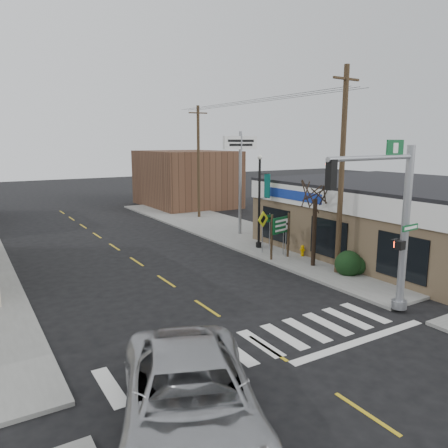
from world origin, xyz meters
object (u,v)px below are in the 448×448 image
dance_center_sign (240,158)px  utility_pole_near (342,170)px  guide_sign (281,229)px  lamp_post (260,194)px  bare_tree (316,187)px  fire_hydrant (302,250)px  utility_pole_far (199,161)px  traffic_signal_pole (393,213)px  suv (190,399)px

dance_center_sign → utility_pole_near: bearing=-111.1°
guide_sign → lamp_post: bearing=63.9°
dance_center_sign → bare_tree: (-1.13, -8.71, -1.16)m
lamp_post → bare_tree: (0.06, -4.71, 0.88)m
fire_hydrant → utility_pole_far: bearing=85.4°
guide_sign → utility_pole_far: 14.97m
lamp_post → bare_tree: size_ratio=1.07×
dance_center_sign → bare_tree: 8.86m
traffic_signal_pole → dance_center_sign: size_ratio=0.91×
dance_center_sign → utility_pole_far: 7.77m
utility_pole_near → guide_sign: bearing=98.9°
suv → fire_hydrant: bearing=61.1°
suv → traffic_signal_pole: (9.51, 2.32, 3.07)m
suv → guide_sign: size_ratio=2.59×
fire_hydrant → dance_center_sign: dance_center_sign is taller
utility_pole_near → lamp_post: bearing=88.7°
guide_sign → lamp_post: 3.19m
bare_tree → utility_pole_far: 16.55m
traffic_signal_pole → bare_tree: bearing=66.4°
suv → bare_tree: bare_tree is taller
suv → dance_center_sign: size_ratio=0.92×
guide_sign → lamp_post: size_ratio=0.45×
lamp_post → fire_hydrant: bearing=-49.4°
fire_hydrant → bare_tree: bare_tree is taller
suv → utility_pole_far: (13.52, 25.00, 4.01)m
dance_center_sign → bare_tree: size_ratio=1.34×
lamp_post → bare_tree: 4.79m
suv → traffic_signal_pole: bearing=34.9°
traffic_signal_pole → fire_hydrant: size_ratio=10.16×
traffic_signal_pole → guide_sign: traffic_signal_pole is taller
traffic_signal_pole → dance_center_sign: (3.17, 14.97, 1.46)m
traffic_signal_pole → lamp_post: size_ratio=1.15×
fire_hydrant → lamp_post: size_ratio=0.11×
traffic_signal_pole → bare_tree: (2.04, 6.25, 0.30)m
suv → utility_pole_near: bearing=52.2°
bare_tree → utility_pole_near: size_ratio=0.53×
traffic_signal_pole → fire_hydrant: (2.83, 8.00, -3.50)m
traffic_signal_pole → utility_pole_far: (4.01, 22.68, 0.94)m
traffic_signal_pole → utility_pole_near: bearing=59.2°
suv → utility_pole_near: size_ratio=0.66×
lamp_post → utility_pole_far: utility_pole_far is taller
traffic_signal_pole → utility_pole_near: size_ratio=0.65×
guide_sign → bare_tree: 3.27m
suv → guide_sign: (10.95, 10.59, 0.87)m
bare_tree → dance_center_sign: bearing=82.6°
utility_pole_far → traffic_signal_pole: bearing=-92.7°
lamp_post → utility_pole_near: size_ratio=0.57×
traffic_signal_pole → lamp_post: traffic_signal_pole is taller
fire_hydrant → bare_tree: bearing=-114.6°
utility_pole_far → lamp_post: bearing=-92.5°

